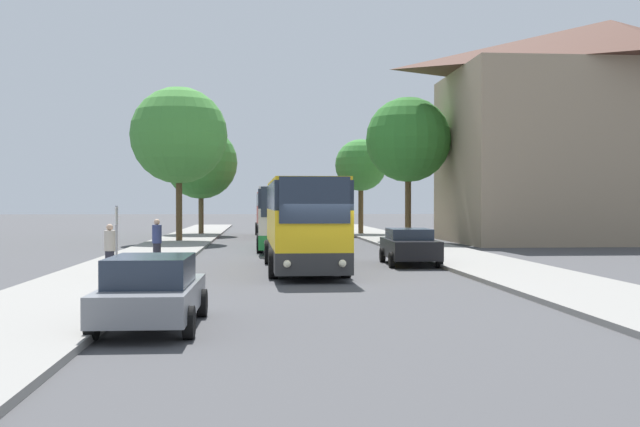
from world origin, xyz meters
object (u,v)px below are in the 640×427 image
parked_car_left_curb (152,291)px  pedestrian_waiting_far (157,242)px  bus_rear (275,213)px  tree_left_near (179,135)px  tree_left_far (201,163)px  bus_front (303,223)px  bus_stop_sign (116,231)px  pedestrian_waiting_near (110,249)px  parked_car_right_near (409,246)px  bus_middle (285,217)px  tree_right_near (408,140)px  tree_right_mid (361,165)px

parked_car_left_curb → pedestrian_waiting_far: 13.80m
bus_rear → pedestrian_waiting_far: (-5.07, -26.90, -0.77)m
tree_left_near → tree_left_far: bearing=87.0°
bus_front → tree_left_far: tree_left_far is taller
bus_stop_sign → pedestrian_waiting_near: 1.15m
parked_car_right_near → pedestrian_waiting_near: pedestrian_waiting_near is taller
tree_left_near → tree_left_far: size_ratio=1.17×
bus_middle → tree_right_near: tree_right_near is taller
tree_right_near → pedestrian_waiting_far: bearing=-125.1°
pedestrian_waiting_far → bus_rear: bearing=51.9°
parked_car_right_near → pedestrian_waiting_near: size_ratio=2.71×
parked_car_left_curb → parked_car_right_near: size_ratio=0.97×
bus_middle → tree_right_near: size_ratio=1.18×
tree_right_near → tree_right_mid: size_ratio=1.26×
bus_rear → tree_left_near: (-6.27, -7.63, 5.02)m
tree_left_far → tree_right_mid: tree_left_far is taller
parked_car_right_near → tree_left_far: 31.18m
parked_car_left_curb → parked_car_right_near: parked_car_right_near is taller
parked_car_left_curb → parked_car_right_near: (8.28, 14.85, 0.03)m
tree_right_mid → bus_middle: bearing=-110.5°
parked_car_right_near → pedestrian_waiting_far: 10.10m
parked_car_right_near → pedestrian_waiting_far: bearing=8.6°
bus_front → bus_middle: (-0.21, 12.94, -0.01)m
parked_car_left_curb → bus_stop_sign: bearing=104.9°
parked_car_left_curb → tree_right_mid: bearing=77.6°
bus_front → tree_left_far: size_ratio=1.23×
pedestrian_waiting_far → tree_left_near: tree_left_near is taller
pedestrian_waiting_near → tree_right_near: (14.63, 23.33, 5.67)m
pedestrian_waiting_near → tree_right_near: bearing=129.9°
parked_car_left_curb → tree_left_near: (-2.95, 32.95, 6.08)m
bus_front → tree_right_near: (8.09, 20.38, 4.88)m
bus_rear → pedestrian_waiting_near: bearing=-102.5°
bus_rear → pedestrian_waiting_far: bus_rear is taller
tree_left_near → tree_right_near: (14.83, 0.12, -0.17)m
bus_rear → parked_car_left_curb: 40.73m
bus_stop_sign → tree_right_near: 27.16m
bus_front → parked_car_right_near: bus_front is taller
pedestrian_waiting_near → tree_right_near: size_ratio=0.18×
bus_rear → tree_left_far: bearing=149.8°
pedestrian_waiting_far → bus_stop_sign: bearing=-135.6°
tree_left_near → tree_left_far: tree_left_near is taller
tree_left_far → bus_rear: bearing=-28.8°
tree_left_far → bus_middle: bearing=-71.7°
tree_left_far → parked_car_right_near: bearing=-69.7°
parked_car_left_curb → tree_right_mid: (10.14, 43.20, 4.74)m
bus_middle → bus_rear: size_ratio=0.95×
bus_stop_sign → bus_front: bearing=16.7°
pedestrian_waiting_near → tree_left_near: bearing=162.5°
bus_rear → parked_car_left_curb: size_ratio=2.63×
tree_left_far → tree_right_near: 17.84m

